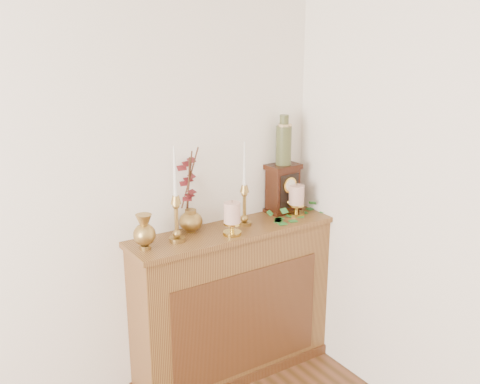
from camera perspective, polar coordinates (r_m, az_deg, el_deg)
console_shelf at (r=3.38m, az=-0.67°, el=-11.56°), size 1.24×0.34×0.93m
candlestick_left at (r=2.95m, az=-6.50°, el=-1.93°), size 0.09×0.09×0.52m
candlestick_center at (r=3.17m, az=0.45°, el=-0.67°), size 0.08×0.08×0.49m
bud_vase at (r=2.90m, az=-9.69°, el=-4.04°), size 0.12×0.12×0.19m
ginger_jar at (r=3.10m, az=-5.30°, el=-0.06°), size 0.20×0.21×0.49m
pillar_candle_left at (r=3.05m, az=-0.81°, el=-2.54°), size 0.10×0.10×0.20m
pillar_candle_right at (r=3.37m, az=5.75°, el=-0.67°), size 0.10×0.10×0.20m
ivy_garland at (r=3.37m, az=4.98°, el=-2.35°), size 0.46×0.19×0.08m
mantel_clock at (r=3.42m, az=4.38°, el=0.34°), size 0.21×0.15×0.30m
ceramic_vase at (r=3.35m, az=4.46°, el=5.04°), size 0.09×0.09×0.30m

